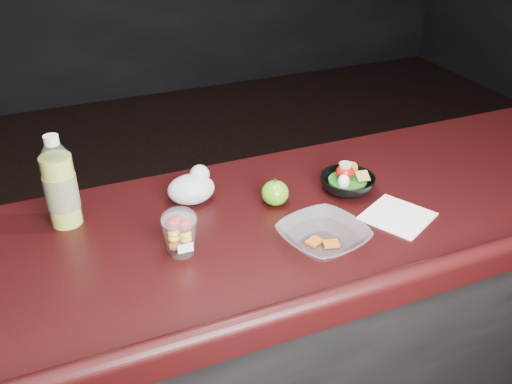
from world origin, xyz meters
TOP-DOWN VIEW (x-y plane):
  - counter at (0.00, 0.30)m, footprint 4.06×0.71m
  - lemonade_bottle at (-0.38, 0.49)m, footprint 0.08×0.08m
  - fruit_cup at (-0.15, 0.25)m, footprint 0.09×0.09m
  - green_apple at (0.16, 0.37)m, footprint 0.08×0.08m
  - plastic_bag at (-0.05, 0.47)m, footprint 0.13×0.11m
  - snack_bowl at (0.37, 0.35)m, footprint 0.18×0.18m
  - takeout_bowl at (0.18, 0.15)m, footprint 0.25×0.25m
  - paper_napkin at (0.43, 0.18)m, footprint 0.22×0.22m

SIDE VIEW (x-z plane):
  - counter at x=0.00m, z-range 0.00..1.02m
  - paper_napkin at x=0.43m, z-range 1.02..1.02m
  - takeout_bowl at x=0.18m, z-range 1.02..1.07m
  - snack_bowl at x=0.37m, z-range 1.01..1.09m
  - green_apple at x=0.16m, z-range 1.02..1.09m
  - plastic_bag at x=-0.05m, z-range 1.01..1.11m
  - fruit_cup at x=-0.15m, z-range 1.02..1.14m
  - lemonade_bottle at x=-0.38m, z-range 1.00..1.25m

